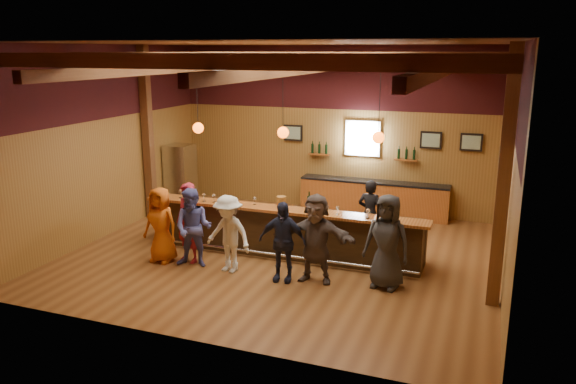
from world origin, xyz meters
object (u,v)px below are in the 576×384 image
customer_denim (193,228)px  bar_counter (286,230)px  customer_navy (282,241)px  ice_bucket (281,202)px  customer_orange (161,225)px  customer_dark (387,242)px  back_bar_cabinet (373,198)px  customer_redvest (188,223)px  stainless_fridge (180,176)px  bartender (370,214)px  customer_brown (316,238)px  customer_white (228,234)px  bottle_a (309,202)px

customer_denim → bar_counter: bearing=33.8°
customer_navy → ice_bucket: 1.41m
customer_orange → customer_dark: bearing=8.4°
bar_counter → back_bar_cabinet: bearing=71.7°
customer_navy → ice_bucket: customer_navy is taller
customer_redvest → ice_bucket: (1.72, 0.98, 0.37)m
customer_orange → stainless_fridge: bearing=120.0°
bar_counter → customer_dark: size_ratio=3.49×
bar_counter → stainless_fridge: stainless_fridge is taller
stainless_fridge → ice_bucket: 4.89m
bartender → ice_bucket: (-1.67, -1.22, 0.44)m
bartender → stainless_fridge: bearing=-5.6°
stainless_fridge → customer_brown: stainless_fridge is taller
customer_redvest → customer_white: bearing=4.5°
bar_counter → ice_bucket: ice_bucket is taller
customer_redvest → customer_dark: 4.16m
customer_brown → customer_denim: bearing=-178.9°
ice_bucket → bar_counter: bearing=81.9°
customer_redvest → customer_brown: customer_brown is taller
back_bar_cabinet → customer_white: 5.34m
customer_redvest → customer_denim: customer_redvest is taller
customer_white → customer_dark: customer_dark is taller
bartender → customer_dark: bearing=118.9°
bottle_a → customer_dark: bearing=-26.2°
customer_white → customer_dark: bearing=18.1°
customer_white → customer_brown: (1.79, 0.14, 0.08)m
back_bar_cabinet → customer_denim: size_ratio=2.42×
back_bar_cabinet → customer_dark: size_ratio=2.21×
stainless_fridge → customer_brown: bearing=-35.6°
bartender → customer_orange: bearing=40.0°
customer_redvest → customer_denim: (0.24, -0.21, -0.02)m
customer_redvest → bar_counter: bearing=50.8°
customer_navy → bottle_a: 1.37m
customer_redvest → customer_denim: 0.32m
customer_redvest → customer_orange: bearing=-143.5°
bar_counter → bartender: (1.64, 1.00, 0.26)m
bartender → customer_brown: bearing=84.8°
back_bar_cabinet → stainless_fridge: stainless_fridge is taller
customer_dark → bar_counter: bearing=165.4°
bottle_a → customer_orange: bearing=-157.1°
back_bar_cabinet → bartender: size_ratio=2.56×
back_bar_cabinet → stainless_fridge: bearing=-168.1°
customer_white → bottle_a: 1.84m
customer_navy → bartender: customer_navy is taller
customer_white → customer_navy: (1.17, -0.05, -0.00)m
customer_navy → bottle_a: (0.11, 1.28, 0.46)m
ice_bucket → customer_denim: bearing=-141.2°
customer_denim → ice_bucket: 1.94m
back_bar_cabinet → customer_denim: (-2.69, -4.98, 0.35)m
stainless_fridge → customer_orange: size_ratio=1.12×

